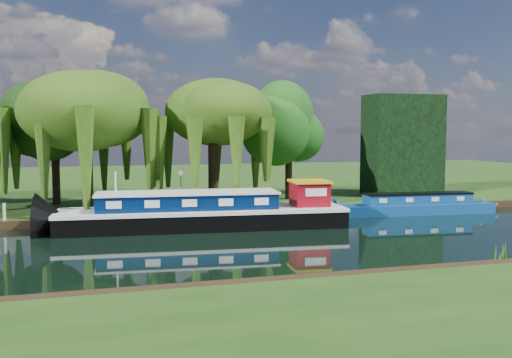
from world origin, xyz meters
name	(u,v)px	position (x,y,z in m)	size (l,w,h in m)	color
ground	(204,247)	(0.00, 0.00, 0.00)	(120.00, 120.00, 0.00)	black
far_bank	(142,182)	(0.00, 34.00, 0.23)	(120.00, 52.00, 0.45)	#1B3C10
dutch_barge	(206,213)	(1.14, 5.28, 0.86)	(16.66, 5.14, 3.46)	black
narrowboat	(418,206)	(15.90, 6.71, 0.55)	(10.69, 2.62, 1.54)	navy
white_cruiser	(484,210)	(21.34, 6.87, 0.00)	(1.89, 2.19, 1.15)	silver
willow_left	(86,114)	(-5.40, 11.89, 6.68)	(7.15, 7.15, 8.57)	black
willow_right	(213,122)	(2.89, 11.38, 6.21)	(6.48, 6.48, 7.90)	black
tree_far_mid	(55,128)	(-7.52, 15.29, 5.79)	(4.72, 4.72, 7.73)	black
tree_far_right	(289,130)	(9.19, 13.76, 5.67)	(4.63, 4.63, 7.58)	black
conifer_hedge	(403,145)	(19.00, 14.00, 4.45)	(6.00, 3.00, 8.00)	black
lamppost	(181,179)	(0.50, 10.50, 2.42)	(0.36, 0.36, 2.56)	silver
mooring_posts	(170,206)	(-0.50, 8.40, 0.95)	(19.16, 0.16, 1.00)	silver
reeds_near	(416,260)	(6.87, -7.57, 0.55)	(33.70, 1.50, 1.10)	#275316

